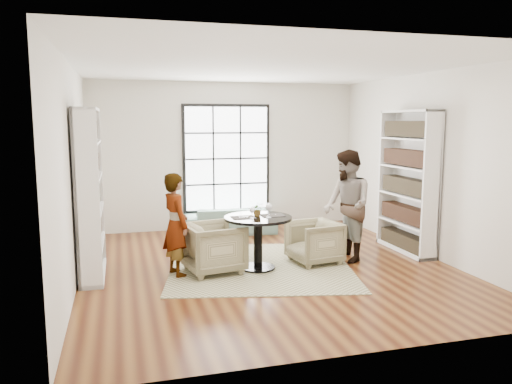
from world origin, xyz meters
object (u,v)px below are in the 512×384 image
object	(u,v)px
pedestal_table	(258,231)
person_left	(176,225)
sofa	(231,220)
armchair_right	(314,242)
armchair_left	(214,248)
wine_glass_right	(269,207)
person_right	(347,206)
wine_glass_left	(252,210)
flower_centerpiece	(258,209)

from	to	relation	value
pedestal_table	person_left	bearing A→B (deg)	178.25
sofa	armchair_right	xyz separation A→B (m)	(0.80, -2.43, 0.07)
armchair_left	person_left	size ratio (longest dim) A/B	0.55
wine_glass_right	armchair_left	bearing A→B (deg)	169.28
person_right	wine_glass_left	bearing A→B (deg)	-80.89
sofa	wine_glass_left	bearing A→B (deg)	89.39
armchair_right	wine_glass_right	bearing A→B (deg)	-84.31
sofa	person_right	xyz separation A→B (m)	(1.35, -2.43, 0.63)
person_right	armchair_right	bearing A→B (deg)	-88.50
pedestal_table	armchair_right	xyz separation A→B (m)	(0.94, 0.10, -0.25)
sofa	wine_glass_left	xyz separation A→B (m)	(-0.27, -2.64, 0.67)
armchair_left	flower_centerpiece	distance (m)	0.86
person_left	wine_glass_right	xyz separation A→B (m)	(1.35, -0.15, 0.22)
armchair_left	sofa	bearing A→B (deg)	-28.57
pedestal_table	armchair_left	xyz separation A→B (m)	(-0.67, 0.04, -0.21)
sofa	armchair_right	world-z (taller)	armchair_right
pedestal_table	armchair_left	size ratio (longest dim) A/B	1.24
sofa	armchair_left	size ratio (longest dim) A/B	2.19
armchair_left	person_left	xyz separation A→B (m)	(-0.55, 0.00, 0.38)
person_right	person_left	bearing A→B (deg)	-87.24
armchair_left	wine_glass_left	world-z (taller)	wine_glass_left
pedestal_table	armchair_left	bearing A→B (deg)	176.80
armchair_right	person_left	bearing A→B (deg)	-97.27
armchair_left	pedestal_table	bearing A→B (deg)	-103.73
wine_glass_right	flower_centerpiece	distance (m)	0.21
person_right	wine_glass_right	bearing A→B (deg)	-79.71
pedestal_table	armchair_left	distance (m)	0.70
person_left	person_right	xyz separation A→B (m)	(2.71, 0.06, 0.14)
person_left	wine_glass_right	bearing A→B (deg)	-114.49
sofa	armchair_left	xyz separation A→B (m)	(-0.81, -2.48, 0.11)
person_left	person_right	bearing A→B (deg)	-106.84
pedestal_table	person_left	size ratio (longest dim) A/B	0.68
pedestal_table	armchair_right	distance (m)	0.98
armchair_left	flower_centerpiece	xyz separation A→B (m)	(0.67, 0.01, 0.54)
pedestal_table	flower_centerpiece	bearing A→B (deg)	82.20
armchair_left	armchair_right	size ratio (longest dim) A/B	1.11
sofa	wine_glass_left	size ratio (longest dim) A/B	10.43
person_right	wine_glass_right	xyz separation A→B (m)	(-1.36, -0.21, 0.07)
armchair_left	wine_glass_left	size ratio (longest dim) A/B	4.77
armchair_left	person_right	distance (m)	2.22
sofa	person_left	distance (m)	2.87
pedestal_table	armchair_right	size ratio (longest dim) A/B	1.38
wine_glass_left	armchair_left	bearing A→B (deg)	163.87
person_right	wine_glass_left	size ratio (longest dim) A/B	10.40
person_left	wine_glass_right	size ratio (longest dim) A/B	6.95
wine_glass_right	flower_centerpiece	size ratio (longest dim) A/B	1.05
armchair_right	person_left	size ratio (longest dim) A/B	0.49
pedestal_table	flower_centerpiece	distance (m)	0.33
armchair_left	flower_centerpiece	size ratio (longest dim) A/B	3.97
wine_glass_right	armchair_right	bearing A→B (deg)	14.54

